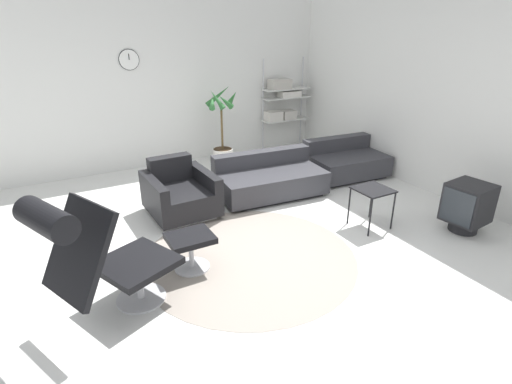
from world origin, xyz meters
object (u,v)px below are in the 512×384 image
object	(u,v)px
ottoman	(191,245)
potted_plant	(222,137)
couch_second	(345,162)
crt_television	(467,206)
lounge_chair	(94,249)
armchair_red	(180,195)
side_table	(373,193)
couch_low	(269,180)
shelf_unit	(283,101)

from	to	relation	value
ottoman	potted_plant	size ratio (longest dim) A/B	0.33
couch_second	crt_television	xyz separation A→B (m)	(-0.02, -2.17, 0.10)
lounge_chair	armchair_red	bearing A→B (deg)	120.08
couch_second	side_table	distance (m)	1.81
armchair_red	couch_low	distance (m)	1.34
armchair_red	couch_low	world-z (taller)	armchair_red
side_table	armchair_red	bearing A→B (deg)	142.08
ottoman	couch_low	distance (m)	2.10
lounge_chair	crt_television	world-z (taller)	lounge_chair
couch_low	side_table	size ratio (longest dim) A/B	3.16
lounge_chair	crt_television	bearing A→B (deg)	60.52
couch_second	crt_television	bearing A→B (deg)	94.19
lounge_chair	side_table	bearing A→B (deg)	70.23
lounge_chair	potted_plant	bearing A→B (deg)	118.20
crt_television	couch_second	bearing A→B (deg)	-5.97
ottoman	lounge_chair	bearing A→B (deg)	-156.58
lounge_chair	side_table	xyz separation A→B (m)	(3.14, 0.20, -0.25)
potted_plant	crt_television	bearing A→B (deg)	-68.09
couch_low	shelf_unit	world-z (taller)	shelf_unit
couch_low	side_table	distance (m)	1.58
couch_low	lounge_chair	bearing A→B (deg)	37.45
potted_plant	ottoman	bearing A→B (deg)	-120.21
lounge_chair	side_table	distance (m)	3.16
couch_low	couch_second	distance (m)	1.48
crt_television	potted_plant	xyz separation A→B (m)	(-1.48, 3.68, 0.17)
lounge_chair	couch_low	xyz separation A→B (m)	(2.58, 1.67, -0.47)
ottoman	side_table	bearing A→B (deg)	-4.98
ottoman	potted_plant	bearing A→B (deg)	59.79
couch_low	crt_television	size ratio (longest dim) A/B	2.63
lounge_chair	couch_second	xyz separation A→B (m)	(4.07, 1.74, -0.47)
ottoman	couch_second	world-z (taller)	couch_second
armchair_red	side_table	distance (m)	2.41
potted_plant	armchair_red	bearing A→B (deg)	-130.30
lounge_chair	ottoman	world-z (taller)	lounge_chair
potted_plant	shelf_unit	size ratio (longest dim) A/B	0.79
crt_television	couch_low	bearing A→B (deg)	29.43
couch_second	couch_low	bearing A→B (deg)	7.30
couch_low	potted_plant	world-z (taller)	potted_plant
ottoman	potted_plant	world-z (taller)	potted_plant
armchair_red	potted_plant	distance (m)	2.07
armchair_red	couch_second	bearing A→B (deg)	179.14
ottoman	couch_second	distance (m)	3.43
side_table	ottoman	bearing A→B (deg)	175.02
crt_television	potted_plant	distance (m)	3.97
armchair_red	shelf_unit	size ratio (longest dim) A/B	0.52
lounge_chair	couch_second	size ratio (longest dim) A/B	0.94
armchair_red	crt_television	size ratio (longest dim) A/B	1.50
couch_low	crt_television	xyz separation A→B (m)	(1.47, -2.10, 0.10)
crt_television	ottoman	bearing A→B (deg)	69.73
couch_low	couch_second	xyz separation A→B (m)	(1.48, 0.07, -0.00)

